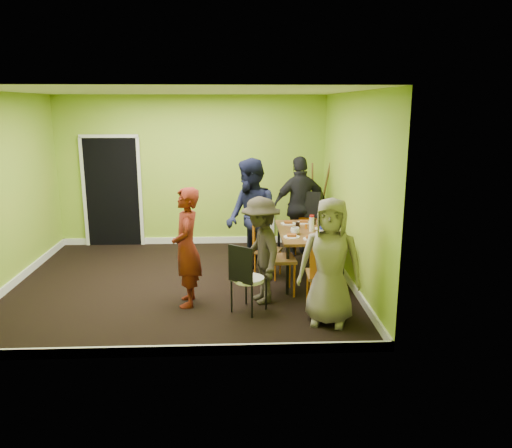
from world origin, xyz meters
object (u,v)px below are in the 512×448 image
Objects in this scene: easel at (311,206)px; person_front_end at (330,262)px; person_left_far at (251,219)px; orange_bottle at (306,226)px; chair_bentwood at (246,275)px; thermos at (312,224)px; person_standing at (187,247)px; chair_front_end at (325,270)px; person_left_near at (261,250)px; chair_back_end at (307,211)px; dining_table at (309,234)px; blue_bottle at (323,229)px; chair_left_far at (263,245)px; person_back_end at (300,206)px; chair_left_near at (272,252)px.

person_front_end is (-0.28, -3.28, -0.02)m from easel.
orange_bottle is at bearing 69.67° from person_left_far.
chair_bentwood is 4.18× the size of thermos.
chair_bentwood is at bearing -113.55° from easel.
person_standing is (-1.74, -1.11, 0.01)m from orange_bottle.
person_front_end is at bearing -87.30° from chair_front_end.
person_left_near reaches higher than orange_bottle.
chair_back_end is 2.48m from chair_front_end.
thermos is 0.14× the size of person_front_end.
dining_table is 0.35m from blue_bottle.
chair_left_far is at bearing 75.81° from chair_back_end.
thermos is 0.18m from orange_bottle.
chair_front_end is at bearing 45.18° from chair_left_far.
person_standing reaches higher than chair_bentwood.
chair_back_end is at bearing 83.29° from dining_table.
dining_table is at bearing -80.31° from orange_bottle.
thermos is 0.15× the size of person_left_near.
person_back_end is (0.06, 1.13, 0.09)m from orange_bottle.
dining_table is at bearing 107.53° from chair_back_end.
chair_left_near is at bearing 26.05° from chair_left_far.
dining_table is 1.38× the size of chair_left_near.
person_standing is (-1.80, -0.95, -0.07)m from thermos.
person_front_end reaches higher than chair_left_far.
person_left_far reaches higher than chair_left_far.
easel is 1.92m from blue_bottle.
person_left_near is at bearing -145.19° from blue_bottle.
blue_bottle is 1.15m from person_left_near.
chair_left_near is 0.36m from person_left_near.
blue_bottle is at bearing 111.56° from chair_left_near.
person_left_far is at bearing 133.55° from person_front_end.
chair_left_near is 0.67× the size of easel.
thermos is 1.21× the size of blue_bottle.
orange_bottle is 0.05× the size of person_left_near.
person_left_far reaches higher than chair_back_end.
person_standing is at bearing -103.17° from person_left_near.
chair_back_end reaches higher than chair_left_near.
chair_front_end is at bearing 37.46° from chair_left_near.
chair_bentwood is at bearing -138.34° from blue_bottle.
chair_left_far is 0.63× the size of person_left_near.
chair_front_end is at bearing 9.21° from person_left_far.
easel is at bearing 79.92° from dining_table.
thermos reaches higher than chair_bentwood.
person_left_near is at bearing 14.09° from chair_left_far.
chair_left_far is 0.50× the size of person_left_far.
chair_left_near reaches higher than blue_bottle.
person_left_far reaches higher than orange_bottle.
blue_bottle is at bearing 108.77° from person_left_near.
chair_back_end is 1.40m from blue_bottle.
chair_bentwood is at bearing -33.85° from chair_left_near.
chair_bentwood is at bearing 89.45° from chair_back_end.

